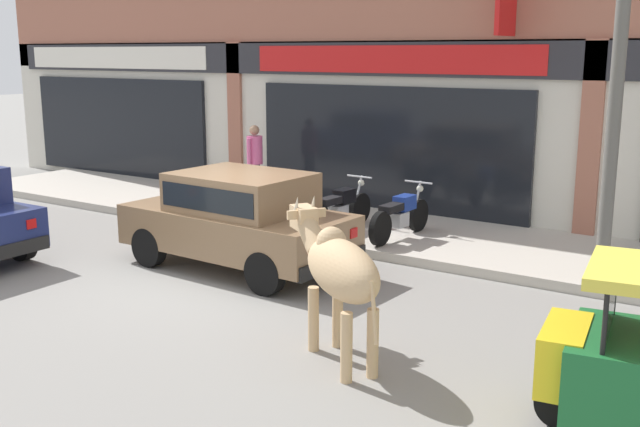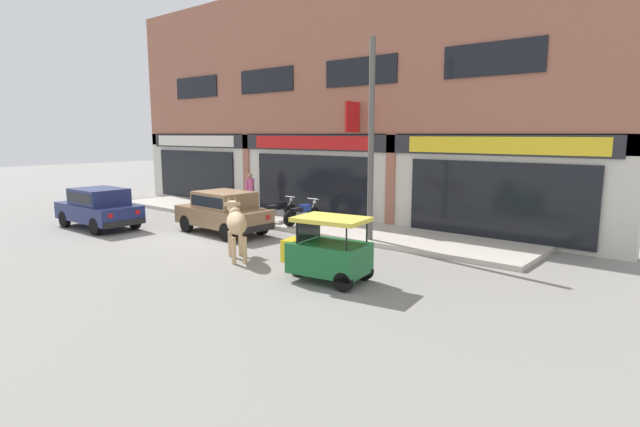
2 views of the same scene
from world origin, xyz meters
TOP-DOWN VIEW (x-y plane):
  - ground_plane at (0.00, 0.00)m, footprint 90.00×90.00m
  - sidewalk at (0.00, 3.68)m, footprint 19.00×2.97m
  - cow at (3.03, -1.39)m, footprint 1.87×1.41m
  - car_1 at (-0.03, 0.67)m, footprint 3.67×1.74m
  - motorcycle_0 at (0.22, 3.09)m, footprint 0.52×1.81m
  - motorcycle_1 at (1.36, 3.15)m, footprint 0.52×1.81m
  - pedestrian at (-2.47, 4.10)m, footprint 0.32×0.50m
  - utility_pole at (4.76, 2.50)m, footprint 0.18×0.18m

SIDE VIEW (x-z plane):
  - ground_plane at x=0.00m, z-range 0.00..0.00m
  - sidewalk at x=0.00m, z-range 0.00..0.15m
  - motorcycle_0 at x=0.22m, z-range 0.10..0.97m
  - motorcycle_1 at x=1.36m, z-range 0.10..0.97m
  - car_1 at x=-0.03m, z-range 0.08..1.54m
  - cow at x=3.03m, z-range 0.20..1.81m
  - pedestrian at x=-2.47m, z-range 0.33..1.93m
  - utility_pole at x=4.76m, z-range 0.15..6.21m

